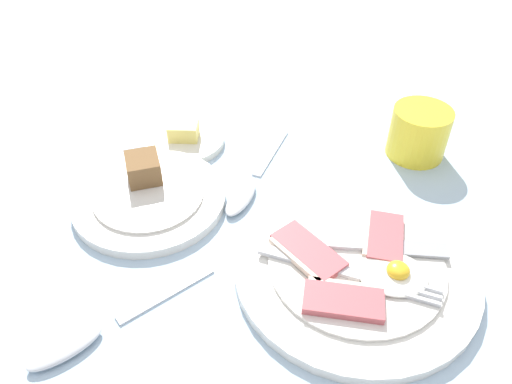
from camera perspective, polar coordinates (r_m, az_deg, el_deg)
name	(u,v)px	position (r m, az deg, el deg)	size (l,w,h in m)	color
ground_plane	(261,255)	(0.54, 0.59, -7.24)	(3.00, 3.00, 0.00)	#A3BCD1
breakfast_plate	(356,266)	(0.53, 11.36, -8.30)	(0.25, 0.25, 0.03)	silver
bread_plate	(149,195)	(0.61, -12.16, -0.37)	(0.18, 0.18, 0.05)	silver
sugar_cup	(419,131)	(0.69, 18.14, 6.63)	(0.08, 0.08, 0.07)	yellow
butter_dish	(184,139)	(0.70, -8.20, 6.04)	(0.11, 0.11, 0.03)	silver
teaspoon_by_saucer	(94,332)	(0.50, -18.08, -14.98)	(0.13, 0.16, 0.01)	silver
teaspoon_near_cup	(249,184)	(0.62, -0.77, 0.87)	(0.05, 0.19, 0.01)	silver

